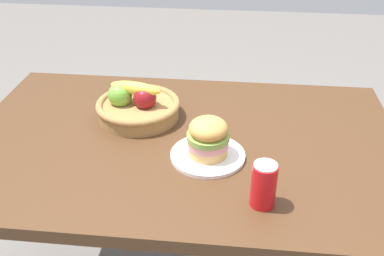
# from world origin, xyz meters

# --- Properties ---
(dining_table) EXTENTS (1.40, 0.90, 0.75)m
(dining_table) POSITION_xyz_m (0.00, 0.00, 0.65)
(dining_table) COLOR #4C301C
(dining_table) RESTS_ON ground_plane
(plate) EXTENTS (0.23, 0.23, 0.01)m
(plate) POSITION_xyz_m (0.09, -0.09, 0.76)
(plate) COLOR white
(plate) RESTS_ON dining_table
(sandwich) EXTENTS (0.13, 0.13, 0.12)m
(sandwich) POSITION_xyz_m (0.09, -0.09, 0.82)
(sandwich) COLOR #DBAD60
(sandwich) RESTS_ON plate
(soda_can) EXTENTS (0.07, 0.07, 0.13)m
(soda_can) POSITION_xyz_m (0.25, -0.29, 0.81)
(soda_can) COLOR red
(soda_can) RESTS_ON dining_table
(fruit_basket) EXTENTS (0.29, 0.29, 0.14)m
(fruit_basket) POSITION_xyz_m (-0.17, 0.13, 0.79)
(fruit_basket) COLOR #9E7542
(fruit_basket) RESTS_ON dining_table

